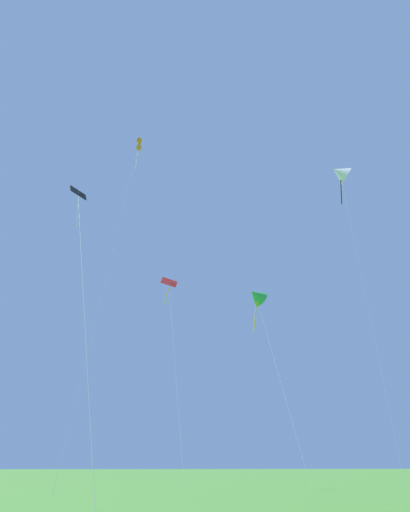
{
  "coord_description": "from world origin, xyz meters",
  "views": [
    {
      "loc": [
        -2.56,
        -2.31,
        1.57
      ],
      "look_at": [
        1.95,
        29.28,
        13.3
      ],
      "focal_mm": 39.82,
      "sensor_mm": 36.0,
      "label": 1
    }
  ],
  "objects_px": {
    "kite_orange_box": "(138,151)",
    "kite_green_small": "(256,296)",
    "kite_black_large": "(79,210)",
    "kite_white_distant": "(340,173)",
    "kite_red_high": "(169,291)"
  },
  "relations": [
    {
      "from": "kite_white_distant",
      "to": "kite_black_large",
      "type": "xyz_separation_m",
      "value": [
        -22.39,
        -23.23,
        -16.08
      ]
    },
    {
      "from": "kite_red_high",
      "to": "kite_green_small",
      "type": "xyz_separation_m",
      "value": [
        6.68,
        -3.2,
        -1.07
      ]
    },
    {
      "from": "kite_black_large",
      "to": "kite_white_distant",
      "type": "bearing_deg",
      "value": 46.05
    },
    {
      "from": "kite_black_large",
      "to": "kite_green_small",
      "type": "bearing_deg",
      "value": 56.05
    },
    {
      "from": "kite_orange_box",
      "to": "kite_green_small",
      "type": "relative_size",
      "value": 1.72
    },
    {
      "from": "kite_orange_box",
      "to": "kite_green_small",
      "type": "height_order",
      "value": "kite_orange_box"
    },
    {
      "from": "kite_white_distant",
      "to": "kite_black_large",
      "type": "height_order",
      "value": "kite_white_distant"
    },
    {
      "from": "kite_orange_box",
      "to": "kite_green_small",
      "type": "xyz_separation_m",
      "value": [
        9.88,
        3.21,
        -10.42
      ]
    },
    {
      "from": "kite_red_high",
      "to": "kite_green_small",
      "type": "relative_size",
      "value": 1.11
    },
    {
      "from": "kite_orange_box",
      "to": "kite_black_large",
      "type": "distance_m",
      "value": 19.76
    },
    {
      "from": "kite_green_small",
      "to": "kite_black_large",
      "type": "height_order",
      "value": "kite_green_small"
    },
    {
      "from": "kite_orange_box",
      "to": "kite_white_distant",
      "type": "relative_size",
      "value": 0.87
    },
    {
      "from": "kite_orange_box",
      "to": "kite_green_small",
      "type": "bearing_deg",
      "value": 17.99
    },
    {
      "from": "kite_red_high",
      "to": "kite_white_distant",
      "type": "relative_size",
      "value": 0.56
    },
    {
      "from": "kite_red_high",
      "to": "kite_orange_box",
      "type": "xyz_separation_m",
      "value": [
        -3.19,
        -6.4,
        9.36
      ]
    }
  ]
}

